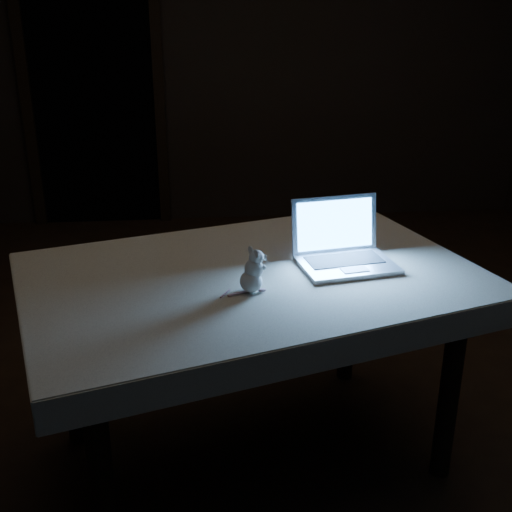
{
  "coord_description": "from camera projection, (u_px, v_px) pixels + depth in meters",
  "views": [
    {
      "loc": [
        -0.33,
        -2.5,
        1.66
      ],
      "look_at": [
        -0.15,
        -0.49,
        0.85
      ],
      "focal_mm": 45.0,
      "sensor_mm": 36.0,
      "label": 1
    }
  ],
  "objects": [
    {
      "name": "doorway",
      "position": [
        93.0,
        85.0,
        4.78
      ],
      "size": [
        1.06,
        0.36,
        2.13
      ],
      "primitive_type": null,
      "color": "black",
      "rests_on": "back_wall"
    },
    {
      "name": "back_wall",
      "position": [
        239.0,
        51.0,
        4.78
      ],
      "size": [
        4.5,
        0.04,
        2.6
      ],
      "primitive_type": "cube",
      "color": "black",
      "rests_on": "ground"
    },
    {
      "name": "plush_mouse",
      "position": [
        251.0,
        270.0,
        2.05
      ],
      "size": [
        0.13,
        0.13,
        0.15
      ],
      "primitive_type": null,
      "rotation": [
        0.0,
        0.0,
        0.27
      ],
      "color": "silver",
      "rests_on": "tablecloth"
    },
    {
      "name": "floor",
      "position": [
        278.0,
        386.0,
        2.95
      ],
      "size": [
        5.0,
        5.0,
        0.0
      ],
      "primitive_type": "plane",
      "color": "black",
      "rests_on": "ground"
    },
    {
      "name": "tablecloth",
      "position": [
        259.0,
        291.0,
        2.2
      ],
      "size": [
        1.78,
        1.46,
        0.1
      ],
      "primitive_type": null,
      "rotation": [
        0.0,
        0.0,
        0.32
      ],
      "color": "beige",
      "rests_on": "table"
    },
    {
      "name": "laptop",
      "position": [
        349.0,
        238.0,
        2.23
      ],
      "size": [
        0.37,
        0.34,
        0.22
      ],
      "primitive_type": null,
      "rotation": [
        0.0,
        0.0,
        0.17
      ],
      "color": "silver",
      "rests_on": "tablecloth"
    },
    {
      "name": "table",
      "position": [
        252.0,
        370.0,
        2.37
      ],
      "size": [
        1.64,
        1.31,
        0.77
      ],
      "primitive_type": null,
      "rotation": [
        0.0,
        0.0,
        0.3
      ],
      "color": "black",
      "rests_on": "floor"
    }
  ]
}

